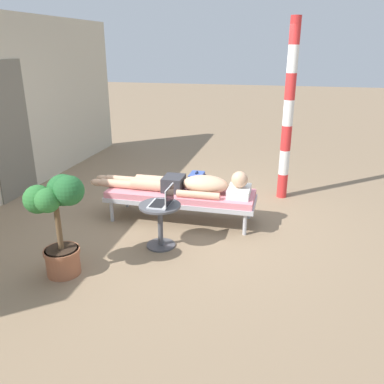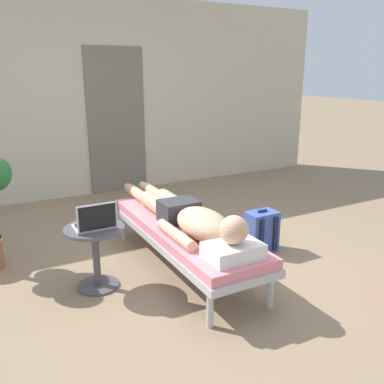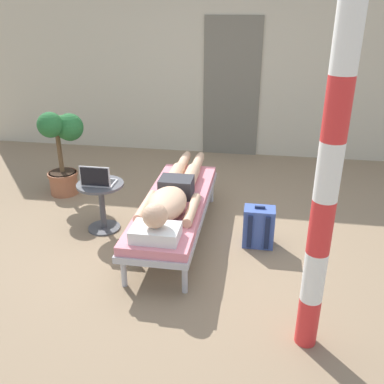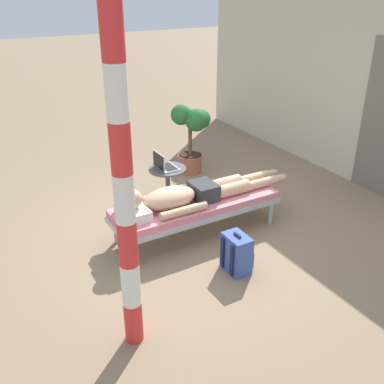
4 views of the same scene
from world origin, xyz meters
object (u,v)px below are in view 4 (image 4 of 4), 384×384
laptop (164,165)px  porch_post (124,198)px  lounge_chair (196,206)px  backpack (237,253)px  potted_plant (191,131)px  side_table (168,180)px  person_reclining (189,195)px

laptop → porch_post: 2.48m
lounge_chair → backpack: backpack is taller
backpack → laptop: bearing=179.8°
lounge_chair → potted_plant: (-1.56, 0.84, 0.32)m
side_table → backpack: side_table is taller
backpack → lounge_chair: bearing=178.7°
backpack → porch_post: bearing=-73.9°
side_table → laptop: (0.00, -0.05, 0.23)m
person_reclining → porch_post: porch_post is taller
lounge_chair → laptop: size_ratio=6.39×
lounge_chair → person_reclining: person_reclining is taller
potted_plant → lounge_chair: bearing=-28.1°
side_table → porch_post: (2.00, -1.34, 0.95)m
backpack → porch_post: 1.74m
person_reclining → porch_post: 1.89m
lounge_chair → laptop: laptop is taller
backpack → side_table: bearing=178.0°
laptop → potted_plant: size_ratio=0.29×
backpack → potted_plant: 2.59m
potted_plant → person_reclining: bearing=-30.7°
lounge_chair → side_table: 0.79m
laptop → backpack: size_ratio=0.73×
side_table → porch_post: porch_post is taller
person_reclining → backpack: (0.84, 0.07, -0.32)m
person_reclining → side_table: 0.81m
person_reclining → potted_plant: 1.83m
laptop → potted_plant: potted_plant is taller
lounge_chair → side_table: (-0.78, 0.04, 0.01)m
side_table → potted_plant: 1.16m
lounge_chair → backpack: size_ratio=4.67×
laptop → person_reclining: bearing=-5.7°
lounge_chair → person_reclining: 0.19m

